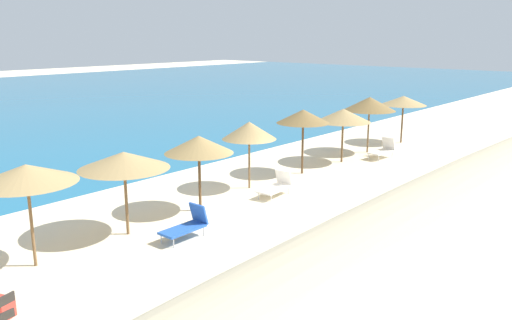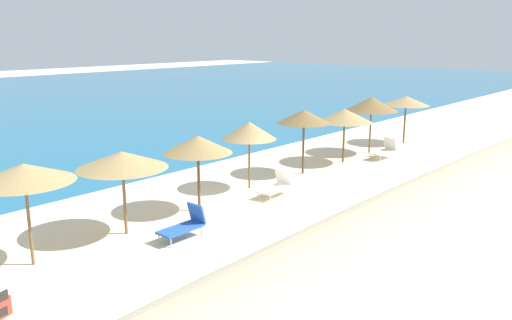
{
  "view_description": "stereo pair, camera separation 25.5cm",
  "coord_description": "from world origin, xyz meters",
  "px_view_note": "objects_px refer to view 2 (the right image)",
  "views": [
    {
      "loc": [
        -13.98,
        -10.59,
        5.83
      ],
      "look_at": [
        1.13,
        2.32,
        1.12
      ],
      "focal_mm": 36.96,
      "sensor_mm": 36.0,
      "label": 1
    },
    {
      "loc": [
        -13.81,
        -10.78,
        5.83
      ],
      "look_at": [
        1.13,
        2.32,
        1.12
      ],
      "focal_mm": 36.96,
      "sensor_mm": 36.0,
      "label": 2
    }
  ],
  "objects_px": {
    "beach_umbrella_4": "(249,131)",
    "beach_umbrella_6": "(345,116)",
    "beach_umbrella_3": "(198,144)",
    "beach_umbrella_8": "(406,101)",
    "beach_umbrella_1": "(24,173)",
    "lounge_chair_2": "(276,186)",
    "beach_umbrella_2": "(122,160)",
    "lounge_chair_0": "(385,150)",
    "lounge_chair_1": "(185,225)",
    "beach_umbrella_7": "(372,104)",
    "beach_umbrella_5": "(304,117)"
  },
  "relations": [
    {
      "from": "beach_umbrella_1",
      "to": "lounge_chair_2",
      "type": "xyz_separation_m",
      "value": [
        8.92,
        -0.93,
        -2.1
      ]
    },
    {
      "from": "beach_umbrella_1",
      "to": "beach_umbrella_2",
      "type": "relative_size",
      "value": 1.02
    },
    {
      "from": "beach_umbrella_8",
      "to": "beach_umbrella_5",
      "type": "bearing_deg",
      "value": 178.38
    },
    {
      "from": "beach_umbrella_3",
      "to": "lounge_chair_1",
      "type": "distance_m",
      "value": 3.14
    },
    {
      "from": "beach_umbrella_6",
      "to": "lounge_chair_1",
      "type": "height_order",
      "value": "beach_umbrella_6"
    },
    {
      "from": "beach_umbrella_1",
      "to": "beach_umbrella_3",
      "type": "height_order",
      "value": "beach_umbrella_1"
    },
    {
      "from": "beach_umbrella_6",
      "to": "lounge_chair_2",
      "type": "height_order",
      "value": "beach_umbrella_6"
    },
    {
      "from": "beach_umbrella_1",
      "to": "beach_umbrella_7",
      "type": "height_order",
      "value": "beach_umbrella_7"
    },
    {
      "from": "beach_umbrella_3",
      "to": "lounge_chair_2",
      "type": "height_order",
      "value": "beach_umbrella_3"
    },
    {
      "from": "beach_umbrella_1",
      "to": "lounge_chair_0",
      "type": "height_order",
      "value": "beach_umbrella_1"
    },
    {
      "from": "beach_umbrella_6",
      "to": "lounge_chair_0",
      "type": "bearing_deg",
      "value": -28.63
    },
    {
      "from": "beach_umbrella_5",
      "to": "beach_umbrella_2",
      "type": "bearing_deg",
      "value": -178.67
    },
    {
      "from": "beach_umbrella_4",
      "to": "beach_umbrella_7",
      "type": "distance_m",
      "value": 8.8
    },
    {
      "from": "beach_umbrella_2",
      "to": "beach_umbrella_5",
      "type": "height_order",
      "value": "beach_umbrella_5"
    },
    {
      "from": "beach_umbrella_3",
      "to": "beach_umbrella_7",
      "type": "distance_m",
      "value": 11.94
    },
    {
      "from": "beach_umbrella_2",
      "to": "lounge_chair_0",
      "type": "distance_m",
      "value": 14.37
    },
    {
      "from": "beach_umbrella_2",
      "to": "beach_umbrella_5",
      "type": "xyz_separation_m",
      "value": [
        9.26,
        0.21,
        0.2
      ]
    },
    {
      "from": "beach_umbrella_1",
      "to": "beach_umbrella_8",
      "type": "relative_size",
      "value": 1.04
    },
    {
      "from": "beach_umbrella_2",
      "to": "beach_umbrella_6",
      "type": "distance_m",
      "value": 12.2
    },
    {
      "from": "lounge_chair_1",
      "to": "beach_umbrella_2",
      "type": "bearing_deg",
      "value": 30.49
    },
    {
      "from": "beach_umbrella_6",
      "to": "beach_umbrella_8",
      "type": "xyz_separation_m",
      "value": [
        6.15,
        -0.07,
        0.13
      ]
    },
    {
      "from": "beach_umbrella_3",
      "to": "beach_umbrella_8",
      "type": "height_order",
      "value": "beach_umbrella_8"
    },
    {
      "from": "beach_umbrella_4",
      "to": "beach_umbrella_3",
      "type": "bearing_deg",
      "value": -170.43
    },
    {
      "from": "lounge_chair_1",
      "to": "beach_umbrella_1",
      "type": "bearing_deg",
      "value": 67.62
    },
    {
      "from": "beach_umbrella_2",
      "to": "beach_umbrella_3",
      "type": "height_order",
      "value": "beach_umbrella_3"
    },
    {
      "from": "beach_umbrella_7",
      "to": "lounge_chair_1",
      "type": "relative_size",
      "value": 1.94
    },
    {
      "from": "beach_umbrella_1",
      "to": "beach_umbrella_3",
      "type": "distance_m",
      "value": 5.86
    },
    {
      "from": "beach_umbrella_1",
      "to": "beach_umbrella_4",
      "type": "bearing_deg",
      "value": 3.15
    },
    {
      "from": "lounge_chair_0",
      "to": "lounge_chair_1",
      "type": "relative_size",
      "value": 1.04
    },
    {
      "from": "beach_umbrella_2",
      "to": "lounge_chair_1",
      "type": "bearing_deg",
      "value": -59.08
    },
    {
      "from": "beach_umbrella_4",
      "to": "beach_umbrella_6",
      "type": "relative_size",
      "value": 1.03
    },
    {
      "from": "beach_umbrella_6",
      "to": "lounge_chair_1",
      "type": "relative_size",
      "value": 1.75
    },
    {
      "from": "beach_umbrella_7",
      "to": "beach_umbrella_1",
      "type": "bearing_deg",
      "value": -179.45
    },
    {
      "from": "beach_umbrella_5",
      "to": "beach_umbrella_3",
      "type": "bearing_deg",
      "value": -177.47
    },
    {
      "from": "beach_umbrella_4",
      "to": "beach_umbrella_8",
      "type": "bearing_deg",
      "value": -2.37
    },
    {
      "from": "beach_umbrella_3",
      "to": "beach_umbrella_4",
      "type": "relative_size",
      "value": 0.99
    },
    {
      "from": "beach_umbrella_7",
      "to": "beach_umbrella_4",
      "type": "bearing_deg",
      "value": 177.89
    },
    {
      "from": "beach_umbrella_2",
      "to": "beach_umbrella_8",
      "type": "distance_m",
      "value": 18.35
    },
    {
      "from": "beach_umbrella_4",
      "to": "beach_umbrella_1",
      "type": "bearing_deg",
      "value": -176.85
    },
    {
      "from": "beach_umbrella_8",
      "to": "beach_umbrella_4",
      "type": "bearing_deg",
      "value": 177.63
    },
    {
      "from": "beach_umbrella_4",
      "to": "beach_umbrella_6",
      "type": "xyz_separation_m",
      "value": [
        6.12,
        -0.44,
        -0.07
      ]
    },
    {
      "from": "beach_umbrella_2",
      "to": "lounge_chair_2",
      "type": "height_order",
      "value": "beach_umbrella_2"
    },
    {
      "from": "beach_umbrella_6",
      "to": "beach_umbrella_8",
      "type": "relative_size",
      "value": 0.98
    },
    {
      "from": "beach_umbrella_1",
      "to": "lounge_chair_2",
      "type": "bearing_deg",
      "value": -5.94
    },
    {
      "from": "beach_umbrella_6",
      "to": "beach_umbrella_7",
      "type": "distance_m",
      "value": 2.69
    },
    {
      "from": "beach_umbrella_4",
      "to": "lounge_chair_0",
      "type": "distance_m",
      "value": 8.48
    },
    {
      "from": "beach_umbrella_1",
      "to": "lounge_chair_2",
      "type": "height_order",
      "value": "beach_umbrella_1"
    },
    {
      "from": "beach_umbrella_7",
      "to": "lounge_chair_2",
      "type": "distance_m",
      "value": 9.19
    },
    {
      "from": "beach_umbrella_6",
      "to": "beach_umbrella_8",
      "type": "height_order",
      "value": "beach_umbrella_8"
    },
    {
      "from": "beach_umbrella_2",
      "to": "lounge_chair_0",
      "type": "height_order",
      "value": "beach_umbrella_2"
    }
  ]
}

